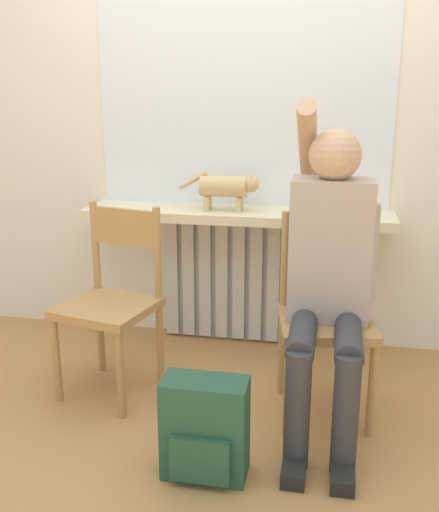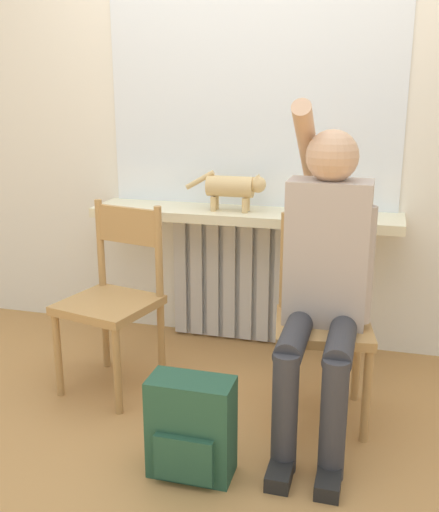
{
  "view_description": "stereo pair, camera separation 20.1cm",
  "coord_description": "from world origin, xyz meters",
  "px_view_note": "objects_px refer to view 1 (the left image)",
  "views": [
    {
      "loc": [
        0.51,
        -2.06,
        1.43
      ],
      "look_at": [
        0.0,
        0.55,
        0.67
      ],
      "focal_mm": 42.0,
      "sensor_mm": 36.0,
      "label": 1
    },
    {
      "loc": [
        0.71,
        -2.02,
        1.43
      ],
      "look_at": [
        0.0,
        0.55,
        0.67
      ],
      "focal_mm": 42.0,
      "sensor_mm": 36.0,
      "label": 2
    }
  ],
  "objects_px": {
    "chair_right": "(325,314)",
    "backpack": "(205,430)",
    "cat": "(227,187)",
    "person": "(329,269)",
    "chair_left": "(112,299)"
  },
  "relations": [
    {
      "from": "chair_right",
      "to": "backpack",
      "type": "distance_m",
      "value": 0.76
    },
    {
      "from": "cat",
      "to": "person",
      "type": "bearing_deg",
      "value": -50.94
    },
    {
      "from": "chair_right",
      "to": "person",
      "type": "distance_m",
      "value": 0.27
    },
    {
      "from": "chair_left",
      "to": "chair_right",
      "type": "xyz_separation_m",
      "value": [
        0.99,
        0.0,
        0.0
      ]
    },
    {
      "from": "person",
      "to": "backpack",
      "type": "distance_m",
      "value": 0.81
    },
    {
      "from": "chair_right",
      "to": "backpack",
      "type": "xyz_separation_m",
      "value": [
        -0.42,
        -0.58,
        -0.27
      ]
    },
    {
      "from": "backpack",
      "to": "chair_left",
      "type": "bearing_deg",
      "value": 134.67
    },
    {
      "from": "chair_right",
      "to": "cat",
      "type": "xyz_separation_m",
      "value": [
        -0.54,
        0.57,
        0.46
      ]
    },
    {
      "from": "person",
      "to": "cat",
      "type": "bearing_deg",
      "value": 129.06
    },
    {
      "from": "chair_right",
      "to": "cat",
      "type": "relative_size",
      "value": 2.04
    },
    {
      "from": "person",
      "to": "backpack",
      "type": "height_order",
      "value": "person"
    },
    {
      "from": "backpack",
      "to": "person",
      "type": "bearing_deg",
      "value": 47.82
    },
    {
      "from": "backpack",
      "to": "cat",
      "type": "bearing_deg",
      "value": 96.35
    },
    {
      "from": "cat",
      "to": "backpack",
      "type": "distance_m",
      "value": 1.36
    },
    {
      "from": "chair_left",
      "to": "chair_right",
      "type": "bearing_deg",
      "value": 13.03
    }
  ]
}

